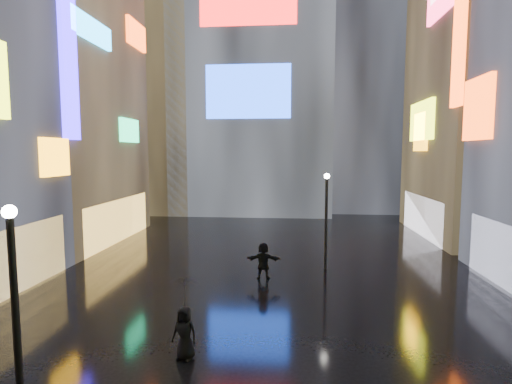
# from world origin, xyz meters

# --- Properties ---
(ground) EXTENTS (140.00, 140.00, 0.00)m
(ground) POSITION_xyz_m (0.00, 20.00, 0.00)
(ground) COLOR black
(ground) RESTS_ON ground
(building_left_far) EXTENTS (10.28, 12.00, 22.00)m
(building_left_far) POSITION_xyz_m (-15.98, 26.00, 10.98)
(building_left_far) COLOR black
(building_left_far) RESTS_ON ground
(building_right_far) EXTENTS (10.28, 12.00, 28.00)m
(building_right_far) POSITION_xyz_m (15.98, 30.00, 13.98)
(building_right_far) COLOR black
(building_right_far) RESTS_ON ground
(tower_main) EXTENTS (16.00, 14.20, 42.00)m
(tower_main) POSITION_xyz_m (-3.00, 43.97, 21.01)
(tower_main) COLOR black
(tower_main) RESTS_ON ground
(tower_flank_right) EXTENTS (12.00, 12.00, 34.00)m
(tower_flank_right) POSITION_xyz_m (9.00, 46.00, 17.00)
(tower_flank_right) COLOR black
(tower_flank_right) RESTS_ON ground
(tower_flank_left) EXTENTS (10.00, 10.00, 26.00)m
(tower_flank_left) POSITION_xyz_m (-14.00, 42.00, 13.00)
(tower_flank_left) COLOR black
(tower_flank_left) RESTS_ON ground
(lamp_near) EXTENTS (0.30, 0.30, 5.20)m
(lamp_near) POSITION_xyz_m (-4.76, 6.81, 2.94)
(lamp_near) COLOR black
(lamp_near) RESTS_ON ground
(lamp_far) EXTENTS (0.30, 0.30, 5.20)m
(lamp_far) POSITION_xyz_m (3.02, 20.37, 2.94)
(lamp_far) COLOR black
(lamp_far) RESTS_ON ground
(pedestrian_4) EXTENTS (0.90, 0.69, 1.64)m
(pedestrian_4) POSITION_xyz_m (-2.05, 10.42, 0.82)
(pedestrian_4) COLOR black
(pedestrian_4) RESTS_ON ground
(pedestrian_5) EXTENTS (1.73, 0.57, 1.85)m
(pedestrian_5) POSITION_xyz_m (-0.21, 18.33, 0.93)
(pedestrian_5) COLOR black
(pedestrian_5) RESTS_ON ground
(umbrella_2) EXTENTS (0.99, 1.01, 0.90)m
(umbrella_2) POSITION_xyz_m (-2.05, 10.42, 2.09)
(umbrella_2) COLOR black
(umbrella_2) RESTS_ON pedestrian_4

